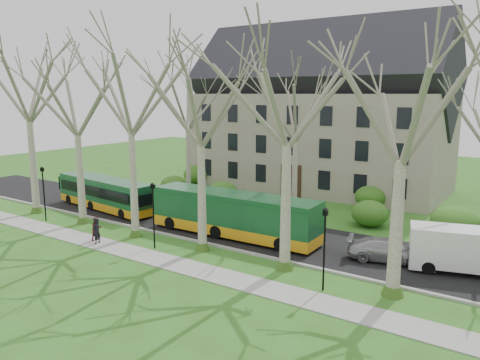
# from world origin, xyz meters

# --- Properties ---
(ground) EXTENTS (120.00, 120.00, 0.00)m
(ground) POSITION_xyz_m (0.00, 0.00, 0.00)
(ground) COLOR #305D1A
(ground) RESTS_ON ground
(sidewalk) EXTENTS (70.00, 2.00, 0.06)m
(sidewalk) POSITION_xyz_m (0.00, -2.50, 0.03)
(sidewalk) COLOR gray
(sidewalk) RESTS_ON ground
(road) EXTENTS (80.00, 8.00, 0.06)m
(road) POSITION_xyz_m (0.00, 5.50, 0.03)
(road) COLOR black
(road) RESTS_ON ground
(curb) EXTENTS (80.00, 0.25, 0.14)m
(curb) POSITION_xyz_m (0.00, 1.50, 0.07)
(curb) COLOR #A5A39E
(curb) RESTS_ON ground
(building) EXTENTS (26.50, 12.20, 16.00)m
(building) POSITION_xyz_m (-6.00, 24.00, 8.07)
(building) COLOR gray
(building) RESTS_ON ground
(tree_row_verge) EXTENTS (49.00, 7.00, 14.00)m
(tree_row_verge) POSITION_xyz_m (0.00, 0.30, 7.00)
(tree_row_verge) COLOR gray
(tree_row_verge) RESTS_ON ground
(tree_row_far) EXTENTS (33.00, 7.00, 12.00)m
(tree_row_far) POSITION_xyz_m (-1.33, 11.00, 6.00)
(tree_row_far) COLOR gray
(tree_row_far) RESTS_ON ground
(lamp_row) EXTENTS (36.22, 0.22, 4.30)m
(lamp_row) POSITION_xyz_m (-0.00, -1.00, 2.57)
(lamp_row) COLOR black
(lamp_row) RESTS_ON ground
(hedges) EXTENTS (30.60, 8.60, 2.00)m
(hedges) POSITION_xyz_m (-4.67, 14.00, 1.00)
(hedges) COLOR #2A5317
(hedges) RESTS_ON ground
(bus_lead) EXTENTS (11.36, 3.60, 2.79)m
(bus_lead) POSITION_xyz_m (-16.92, 4.15, 1.46)
(bus_lead) COLOR #164E28
(bus_lead) RESTS_ON road
(bus_follow) EXTENTS (12.78, 2.91, 3.18)m
(bus_follow) POSITION_xyz_m (-3.12, 3.98, 1.65)
(bus_follow) COLOR #164E28
(bus_follow) RESTS_ON road
(sedan) EXTENTS (5.02, 3.09, 1.36)m
(sedan) POSITION_xyz_m (7.46, 5.02, 0.74)
(sedan) COLOR #A2A1A6
(sedan) RESTS_ON road
(van_a) EXTENTS (6.16, 3.58, 2.53)m
(van_a) POSITION_xyz_m (11.57, 5.62, 1.33)
(van_a) COLOR white
(van_a) RESTS_ON road
(pedestrian_a) EXTENTS (0.53, 0.71, 1.75)m
(pedestrian_a) POSITION_xyz_m (-9.80, -2.59, 0.93)
(pedestrian_a) COLOR black
(pedestrian_a) RESTS_ON sidewalk
(pedestrian_b) EXTENTS (0.67, 0.83, 1.61)m
(pedestrian_b) POSITION_xyz_m (-10.35, -2.15, 0.87)
(pedestrian_b) COLOR #5B1421
(pedestrian_b) RESTS_ON sidewalk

